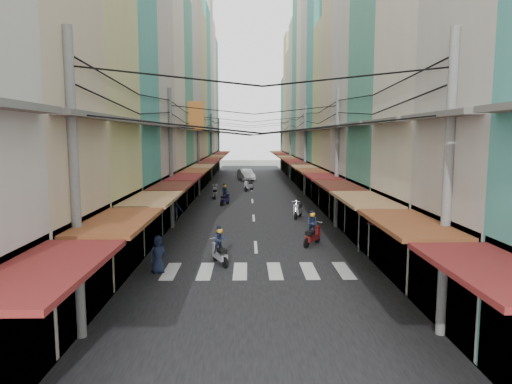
{
  "coord_description": "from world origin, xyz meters",
  "views": [
    {
      "loc": [
        -0.39,
        -23.88,
        5.43
      ],
      "look_at": [
        0.13,
        4.33,
        1.97
      ],
      "focal_mm": 32.0,
      "sensor_mm": 36.0,
      "label": 1
    }
  ],
  "objects": [
    {
      "name": "bicycle",
      "position": [
        7.05,
        2.05,
        0.0
      ],
      "size": [
        1.65,
        0.94,
        1.07
      ],
      "primitive_type": "imported",
      "rotation": [
        0.0,
        0.0,
        1.33
      ],
      "color": "black",
      "rests_on": "ground"
    },
    {
      "name": "white_car",
      "position": [
        -0.61,
        32.3,
        0.0
      ],
      "size": [
        5.16,
        3.0,
        1.71
      ],
      "primitive_type": "imported",
      "rotation": [
        0.0,
        0.0,
        0.24
      ],
      "color": "silver",
      "rests_on": "ground"
    },
    {
      "name": "ground",
      "position": [
        0.0,
        0.0,
        0.0
      ],
      "size": [
        160.0,
        160.0,
        0.0
      ],
      "primitive_type": "plane",
      "color": "slate",
      "rests_on": "ground"
    },
    {
      "name": "parked_scooters",
      "position": [
        4.53,
        -4.17,
        0.48
      ],
      "size": [
        12.73,
        13.88,
        1.0
      ],
      "color": "black",
      "rests_on": "ground"
    },
    {
      "name": "pedestrians",
      "position": [
        -3.66,
        1.68,
        1.03
      ],
      "size": [
        13.86,
        24.95,
        2.24
      ],
      "color": "#27212C",
      "rests_on": "ground"
    },
    {
      "name": "moving_scooters",
      "position": [
        -0.1,
        6.9,
        0.51
      ],
      "size": [
        6.58,
        27.97,
        1.76
      ],
      "color": "black",
      "rests_on": "ground"
    },
    {
      "name": "sidewalk_right",
      "position": [
        6.5,
        20.0,
        0.03
      ],
      "size": [
        3.0,
        80.0,
        0.06
      ],
      "primitive_type": "cube",
      "color": "gray",
      "rests_on": "ground"
    },
    {
      "name": "traffic_sign",
      "position": [
        4.78,
        -3.08,
        2.16
      ],
      "size": [
        0.1,
        0.65,
        2.95
      ],
      "color": "gray",
      "rests_on": "ground"
    },
    {
      "name": "sidewalk_left",
      "position": [
        -6.5,
        20.0,
        0.03
      ],
      "size": [
        3.0,
        80.0,
        0.06
      ],
      "primitive_type": "cube",
      "color": "gray",
      "rests_on": "ground"
    },
    {
      "name": "building_row_left",
      "position": [
        -7.92,
        16.56,
        9.78
      ],
      "size": [
        7.8,
        67.67,
        23.7
      ],
      "color": "beige",
      "rests_on": "ground"
    },
    {
      "name": "market_umbrella",
      "position": [
        5.56,
        -5.97,
        2.22
      ],
      "size": [
        2.39,
        2.39,
        2.52
      ],
      "color": "#B2B2B7",
      "rests_on": "ground"
    },
    {
      "name": "road",
      "position": [
        0.0,
        20.0,
        0.01
      ],
      "size": [
        10.0,
        80.0,
        0.02
      ],
      "primitive_type": "cube",
      "color": "black",
      "rests_on": "ground"
    },
    {
      "name": "crosswalk",
      "position": [
        -0.0,
        -6.0,
        0.03
      ],
      "size": [
        7.55,
        2.4,
        0.01
      ],
      "color": "silver",
      "rests_on": "ground"
    },
    {
      "name": "utility_poles",
      "position": [
        0.0,
        15.01,
        6.59
      ],
      "size": [
        10.2,
        66.13,
        8.2
      ],
      "color": "gray",
      "rests_on": "ground"
    },
    {
      "name": "building_row_right",
      "position": [
        7.92,
        16.45,
        9.41
      ],
      "size": [
        7.8,
        68.98,
        22.59
      ],
      "color": "teal",
      "rests_on": "ground"
    }
  ]
}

